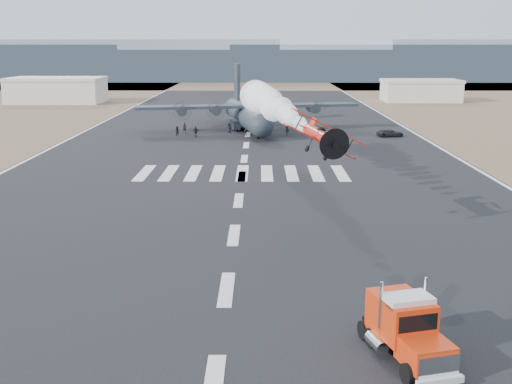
{
  "coord_description": "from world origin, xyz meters",
  "views": [
    {
      "loc": [
        2.15,
        -26.83,
        15.46
      ],
      "look_at": [
        1.84,
        22.52,
        4.0
      ],
      "focal_mm": 45.0,
      "sensor_mm": 36.0,
      "label": 1
    }
  ],
  "objects_px": {
    "aerobatic_biplane": "(321,136)",
    "crew_f": "(266,127)",
    "support_vehicle": "(390,133)",
    "crew_g": "(185,128)",
    "crew_d": "(196,132)",
    "crew_a": "(308,129)",
    "crew_c": "(287,131)",
    "semi_truck": "(406,327)",
    "crew_h": "(246,130)",
    "hangar_left": "(57,90)",
    "crew_b": "(177,131)",
    "hangar_right": "(421,90)",
    "crew_e": "(229,128)",
    "transport_aircraft": "(246,113)"
  },
  "relations": [
    {
      "from": "aerobatic_biplane",
      "to": "crew_f",
      "type": "xyz_separation_m",
      "value": [
        -3.91,
        63.01,
        -7.32
      ]
    },
    {
      "from": "support_vehicle",
      "to": "crew_g",
      "type": "height_order",
      "value": "crew_g"
    },
    {
      "from": "crew_d",
      "to": "crew_g",
      "type": "relative_size",
      "value": 1.03
    },
    {
      "from": "crew_a",
      "to": "crew_c",
      "type": "distance_m",
      "value": 4.41
    },
    {
      "from": "semi_truck",
      "to": "crew_h",
      "type": "xyz_separation_m",
      "value": [
        -9.61,
        80.05,
        -0.75
      ]
    },
    {
      "from": "hangar_left",
      "to": "semi_truck",
      "type": "xyz_separation_m",
      "value": [
        61.43,
        -142.17,
        -1.75
      ]
    },
    {
      "from": "hangar_left",
      "to": "crew_c",
      "type": "relative_size",
      "value": 15.29
    },
    {
      "from": "aerobatic_biplane",
      "to": "support_vehicle",
      "type": "bearing_deg",
      "value": 64.97
    },
    {
      "from": "support_vehicle",
      "to": "crew_b",
      "type": "bearing_deg",
      "value": 77.37
    },
    {
      "from": "aerobatic_biplane",
      "to": "crew_f",
      "type": "height_order",
      "value": "aerobatic_biplane"
    },
    {
      "from": "hangar_right",
      "to": "crew_e",
      "type": "distance_m",
      "value": 80.34
    },
    {
      "from": "hangar_left",
      "to": "support_vehicle",
      "type": "distance_m",
      "value": 99.28
    },
    {
      "from": "hangar_left",
      "to": "crew_e",
      "type": "height_order",
      "value": "hangar_left"
    },
    {
      "from": "crew_c",
      "to": "crew_g",
      "type": "xyz_separation_m",
      "value": [
        -18.05,
        3.29,
        0.09
      ]
    },
    {
      "from": "crew_f",
      "to": "crew_b",
      "type": "bearing_deg",
      "value": -34.7
    },
    {
      "from": "aerobatic_biplane",
      "to": "crew_c",
      "type": "bearing_deg",
      "value": 81.94
    },
    {
      "from": "crew_c",
      "to": "crew_g",
      "type": "height_order",
      "value": "crew_g"
    },
    {
      "from": "support_vehicle",
      "to": "crew_c",
      "type": "height_order",
      "value": "crew_c"
    },
    {
      "from": "aerobatic_biplane",
      "to": "crew_h",
      "type": "xyz_separation_m",
      "value": [
        -7.23,
        58.69,
        -7.35
      ]
    },
    {
      "from": "semi_truck",
      "to": "crew_b",
      "type": "xyz_separation_m",
      "value": [
        -21.44,
        79.29,
        -0.82
      ]
    },
    {
      "from": "crew_a",
      "to": "crew_h",
      "type": "relative_size",
      "value": 0.94
    },
    {
      "from": "aerobatic_biplane",
      "to": "crew_a",
      "type": "bearing_deg",
      "value": 78.38
    },
    {
      "from": "semi_truck",
      "to": "support_vehicle",
      "type": "relative_size",
      "value": 1.71
    },
    {
      "from": "crew_a",
      "to": "crew_g",
      "type": "bearing_deg",
      "value": -7.75
    },
    {
      "from": "hangar_right",
      "to": "crew_b",
      "type": "relative_size",
      "value": 12.29
    },
    {
      "from": "semi_truck",
      "to": "crew_b",
      "type": "bearing_deg",
      "value": 89.68
    },
    {
      "from": "support_vehicle",
      "to": "crew_e",
      "type": "distance_m",
      "value": 28.11
    },
    {
      "from": "support_vehicle",
      "to": "crew_g",
      "type": "bearing_deg",
      "value": 70.3
    },
    {
      "from": "support_vehicle",
      "to": "crew_a",
      "type": "height_order",
      "value": "crew_a"
    },
    {
      "from": "crew_f",
      "to": "support_vehicle",
      "type": "bearing_deg",
      "value": 111.69
    },
    {
      "from": "crew_e",
      "to": "aerobatic_biplane",
      "type": "bearing_deg",
      "value": -85.01
    },
    {
      "from": "crew_c",
      "to": "crew_e",
      "type": "relative_size",
      "value": 0.96
    },
    {
      "from": "crew_a",
      "to": "crew_h",
      "type": "distance_m",
      "value": 11.08
    },
    {
      "from": "crew_f",
      "to": "crew_g",
      "type": "height_order",
      "value": "crew_f"
    },
    {
      "from": "crew_b",
      "to": "hangar_left",
      "type": "bearing_deg",
      "value": 150.06
    },
    {
      "from": "aerobatic_biplane",
      "to": "crew_a",
      "type": "xyz_separation_m",
      "value": [
        3.55,
        61.25,
        -7.41
      ]
    },
    {
      "from": "hangar_left",
      "to": "crew_g",
      "type": "xyz_separation_m",
      "value": [
        40.75,
        -58.48,
        -2.52
      ]
    },
    {
      "from": "support_vehicle",
      "to": "crew_f",
      "type": "bearing_deg",
      "value": 63.26
    },
    {
      "from": "crew_b",
      "to": "crew_h",
      "type": "relative_size",
      "value": 0.93
    },
    {
      "from": "crew_a",
      "to": "crew_e",
      "type": "relative_size",
      "value": 1.01
    },
    {
      "from": "aerobatic_biplane",
      "to": "crew_e",
      "type": "xyz_separation_m",
      "value": [
        -10.41,
        62.45,
        -7.42
      ]
    },
    {
      "from": "crew_b",
      "to": "crew_d",
      "type": "height_order",
      "value": "crew_d"
    },
    {
      "from": "transport_aircraft",
      "to": "support_vehicle",
      "type": "bearing_deg",
      "value": -30.82
    },
    {
      "from": "aerobatic_biplane",
      "to": "crew_b",
      "type": "bearing_deg",
      "value": 99.9
    },
    {
      "from": "crew_a",
      "to": "crew_g",
      "type": "distance_m",
      "value": 21.88
    },
    {
      "from": "hangar_right",
      "to": "crew_b",
      "type": "xyz_separation_m",
      "value": [
        -58.01,
        -67.88,
        -2.18
      ]
    },
    {
      "from": "hangar_left",
      "to": "hangar_right",
      "type": "distance_m",
      "value": 98.13
    },
    {
      "from": "crew_b",
      "to": "crew_d",
      "type": "distance_m",
      "value": 3.51
    },
    {
      "from": "semi_truck",
      "to": "crew_a",
      "type": "height_order",
      "value": "semi_truck"
    },
    {
      "from": "aerobatic_biplane",
      "to": "crew_f",
      "type": "bearing_deg",
      "value": 85.24
    }
  ]
}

